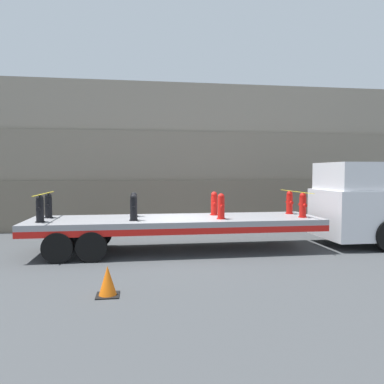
{
  "coord_description": "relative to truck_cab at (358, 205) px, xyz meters",
  "views": [
    {
      "loc": [
        -1.34,
        -12.74,
        2.73
      ],
      "look_at": [
        0.55,
        0.0,
        2.03
      ],
      "focal_mm": 35.0,
      "sensor_mm": 36.0,
      "label": 1
    }
  ],
  "objects": [
    {
      "name": "fire_hydrant_black_far_1",
      "position": [
        -8.22,
        0.57,
        0.05
      ],
      "size": [
        0.29,
        0.5,
        0.86
      ],
      "color": "black",
      "rests_on": "flatbed_trailer"
    },
    {
      "name": "cargo_strap_middle",
      "position": [
        -2.44,
        0.0,
        0.5
      ],
      "size": [
        0.05,
        2.78,
        0.01
      ],
      "color": "yellow",
      "rests_on": "fire_hydrant_red_near_3"
    },
    {
      "name": "ground_plane",
      "position": [
        -6.77,
        0.0,
        -1.52
      ],
      "size": [
        120.0,
        120.0,
        0.0
      ],
      "primitive_type": "plane",
      "color": "#3F4244"
    },
    {
      "name": "flatbed_trailer",
      "position": [
        -7.32,
        0.0,
        -0.57
      ],
      "size": [
        9.87,
        2.68,
        1.15
      ],
      "color": "gray",
      "rests_on": "ground_plane"
    },
    {
      "name": "fire_hydrant_black_near_0",
      "position": [
        -11.11,
        -0.57,
        0.05
      ],
      "size": [
        0.29,
        0.5,
        0.86
      ],
      "color": "black",
      "rests_on": "flatbed_trailer"
    },
    {
      "name": "fire_hydrant_red_far_3",
      "position": [
        -2.44,
        0.57,
        0.05
      ],
      "size": [
        0.29,
        0.5,
        0.86
      ],
      "color": "red",
      "rests_on": "flatbed_trailer"
    },
    {
      "name": "cargo_strap_rear",
      "position": [
        -11.11,
        0.0,
        0.5
      ],
      "size": [
        0.05,
        2.78,
        0.01
      ],
      "color": "yellow",
      "rests_on": "fire_hydrant_black_near_0"
    },
    {
      "name": "fire_hydrant_red_far_2",
      "position": [
        -5.33,
        0.57,
        0.05
      ],
      "size": [
        0.29,
        0.5,
        0.86
      ],
      "color": "red",
      "rests_on": "flatbed_trailer"
    },
    {
      "name": "fire_hydrant_black_far_0",
      "position": [
        -11.11,
        0.57,
        0.05
      ],
      "size": [
        0.29,
        0.5,
        0.86
      ],
      "color": "black",
      "rests_on": "flatbed_trailer"
    },
    {
      "name": "truck_cab",
      "position": [
        0.0,
        0.0,
        0.0
      ],
      "size": [
        2.67,
        2.67,
        3.07
      ],
      "color": "silver",
      "rests_on": "ground_plane"
    },
    {
      "name": "fire_hydrant_red_near_3",
      "position": [
        -2.44,
        -0.57,
        0.05
      ],
      "size": [
        0.29,
        0.5,
        0.86
      ],
      "color": "red",
      "rests_on": "flatbed_trailer"
    },
    {
      "name": "fire_hydrant_red_near_2",
      "position": [
        -5.33,
        -0.57,
        0.05
      ],
      "size": [
        0.29,
        0.5,
        0.86
      ],
      "color": "red",
      "rests_on": "flatbed_trailer"
    },
    {
      "name": "rock_cliff",
      "position": [
        -6.77,
        6.41,
        1.96
      ],
      "size": [
        60.0,
        3.3,
        6.97
      ],
      "color": "#706656",
      "rests_on": "ground_plane"
    },
    {
      "name": "traffic_cone",
      "position": [
        -8.76,
        -4.45,
        -1.19
      ],
      "size": [
        0.51,
        0.51,
        0.67
      ],
      "color": "black",
      "rests_on": "ground_plane"
    },
    {
      "name": "fire_hydrant_black_near_1",
      "position": [
        -8.22,
        -0.57,
        0.05
      ],
      "size": [
        0.29,
        0.5,
        0.86
      ],
      "color": "black",
      "rests_on": "flatbed_trailer"
    }
  ]
}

